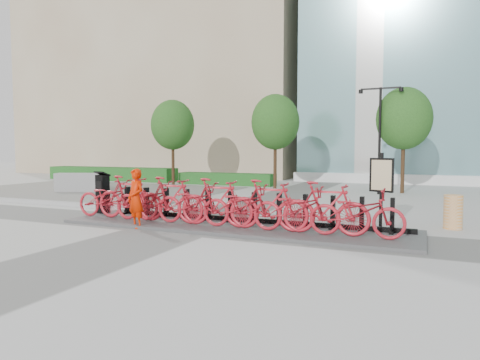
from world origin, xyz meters
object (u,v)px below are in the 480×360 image
at_px(construction_barrel, 453,212).
at_px(map_sign, 381,178).
at_px(kiosk, 103,193).
at_px(bike_0, 108,198).
at_px(worker_red, 136,198).
at_px(jersey_barrier, 80,182).

relative_size(construction_barrel, map_sign, 0.45).
bearing_deg(kiosk, map_sign, 15.73).
relative_size(bike_0, kiosk, 1.62).
height_order(kiosk, map_sign, map_sign).
relative_size(worker_red, construction_barrel, 1.75).
distance_m(jersey_barrier, map_sign, 15.56).
bearing_deg(jersey_barrier, kiosk, -65.15).
bearing_deg(jersey_barrier, map_sign, -40.42).
relative_size(worker_red, jersey_barrier, 0.66).
xyz_separation_m(worker_red, jersey_barrier, (-8.88, 7.17, -0.33)).
relative_size(jersey_barrier, map_sign, 1.19).
relative_size(construction_barrel, jersey_barrier, 0.38).
height_order(kiosk, jersey_barrier, kiosk).
height_order(bike_0, kiosk, kiosk).
xyz_separation_m(construction_barrel, map_sign, (-1.77, -0.55, 0.88)).
bearing_deg(bike_0, jersey_barrier, 48.65).
distance_m(worker_red, jersey_barrier, 11.41).
distance_m(bike_0, map_sign, 7.83).
distance_m(construction_barrel, map_sign, 2.05).
relative_size(worker_red, map_sign, 0.79).
distance_m(kiosk, worker_red, 2.74).
bearing_deg(construction_barrel, jersey_barrier, 166.71).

